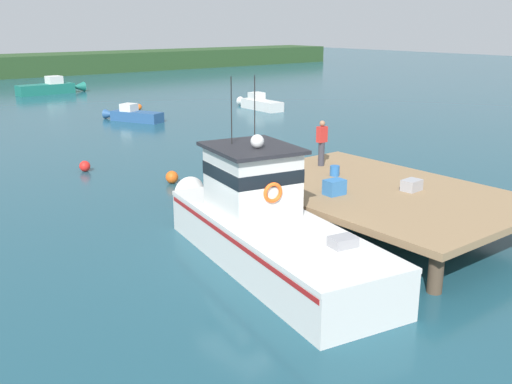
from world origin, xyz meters
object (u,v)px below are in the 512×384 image
main_fishing_boat (263,224)px  mooring_buoy_spare_mooring (172,177)px  mooring_buoy_outer (139,107)px  bait_bucket (335,171)px  deckhand_by_the_boat (322,142)px  moored_boat_outer_mooring (50,88)px  crate_single_by_cleat (334,187)px  mooring_buoy_channel_marker (85,166)px  crate_stack_mid_dock (412,185)px  moored_boat_off_the_point (133,115)px  moored_boat_far_right (259,104)px

main_fishing_boat → mooring_buoy_spare_mooring: size_ratio=19.78×
main_fishing_boat → mooring_buoy_outer: (10.61, 27.43, -0.79)m
bait_bucket → deckhand_by_the_boat: deckhand_by_the_boat is taller
moored_boat_outer_mooring → mooring_buoy_outer: (1.51, -13.86, -0.32)m
main_fishing_boat → crate_single_by_cleat: main_fishing_boat is taller
deckhand_by_the_boat → moored_boat_outer_mooring: size_ratio=0.27×
main_fishing_boat → mooring_buoy_channel_marker: size_ratio=21.48×
crate_stack_mid_dock → moored_boat_outer_mooring: moored_boat_outer_mooring is taller
mooring_buoy_outer → deckhand_by_the_boat: bearing=-102.4°
crate_stack_mid_dock → moored_boat_off_the_point: 24.13m
moored_boat_far_right → mooring_buoy_outer: (-7.11, 5.15, -0.20)m
crate_single_by_cleat → mooring_buoy_spare_mooring: bearing=96.7°
deckhand_by_the_boat → mooring_buoy_outer: size_ratio=3.84×
deckhand_by_the_boat → mooring_buoy_channel_marker: bearing=119.6°
deckhand_by_the_boat → moored_boat_outer_mooring: bearing=84.3°
crate_single_by_cleat → main_fishing_boat: bearing=-173.9°
moored_boat_far_right → mooring_buoy_spare_mooring: (-15.65, -14.00, -0.16)m
main_fishing_boat → bait_bucket: bearing=22.2°
crate_single_by_cleat → moored_boat_outer_mooring: 41.43m
mooring_buoy_outer → mooring_buoy_spare_mooring: bearing=-114.0°
moored_boat_off_the_point → mooring_buoy_outer: 5.07m
moored_boat_far_right → moored_boat_outer_mooring: size_ratio=0.77×
moored_boat_off_the_point → mooring_buoy_outer: size_ratio=10.11×
mooring_buoy_spare_mooring → mooring_buoy_outer: size_ratio=1.19×
crate_stack_mid_dock → mooring_buoy_channel_marker: crate_stack_mid_dock is taller
crate_single_by_cleat → moored_boat_outer_mooring: crate_single_by_cleat is taller
main_fishing_boat → crate_stack_mid_dock: main_fishing_boat is taller
bait_bucket → mooring_buoy_spare_mooring: bearing=111.9°
bait_bucket → mooring_buoy_spare_mooring: bait_bucket is taller
moored_boat_far_right → deckhand_by_the_boat: bearing=-123.1°
moored_boat_off_the_point → mooring_buoy_outer: (2.67, 4.31, -0.17)m
mooring_buoy_channel_marker → moored_boat_off_the_point: bearing=54.2°
crate_stack_mid_dock → mooring_buoy_outer: size_ratio=1.41×
mooring_buoy_channel_marker → crate_stack_mid_dock: bearing=-69.0°
moored_boat_outer_mooring → mooring_buoy_channel_marker: moored_boat_outer_mooring is taller
crate_single_by_cleat → moored_boat_off_the_point: 23.35m
deckhand_by_the_boat → main_fishing_boat: bearing=-148.7°
crate_stack_mid_dock → mooring_buoy_spare_mooring: (-3.10, 9.12, -1.12)m
moored_boat_far_right → moored_boat_outer_mooring: moored_boat_outer_mooring is taller
crate_stack_mid_dock → mooring_buoy_outer: bearing=79.1°
mooring_buoy_spare_mooring → deckhand_by_the_boat: bearing=-57.7°
crate_stack_mid_dock → moored_boat_far_right: size_ratio=0.13×
deckhand_by_the_boat → crate_single_by_cleat: bearing=-128.4°
deckhand_by_the_boat → mooring_buoy_channel_marker: 10.59m
moored_boat_off_the_point → deckhand_by_the_boat: bearing=-97.6°
moored_boat_off_the_point → moored_boat_outer_mooring: bearing=86.4°
moored_boat_far_right → moored_boat_off_the_point: (-9.77, 0.84, -0.03)m
bait_bucket → moored_boat_far_right: 24.24m
moored_boat_outer_mooring → mooring_buoy_outer: bearing=-83.8°
bait_bucket → moored_boat_off_the_point: bearing=81.1°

